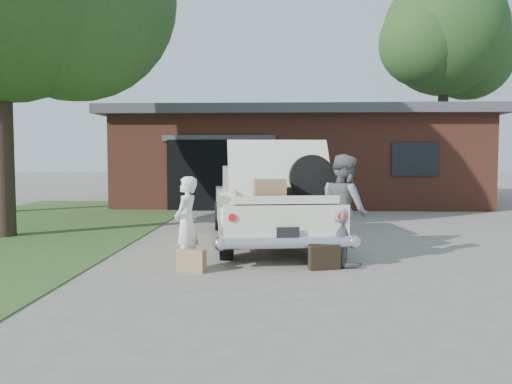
{
  "coord_description": "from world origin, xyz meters",
  "views": [
    {
      "loc": [
        0.43,
        -8.71,
        1.75
      ],
      "look_at": [
        0.0,
        0.6,
        1.1
      ],
      "focal_mm": 38.0,
      "sensor_mm": 36.0,
      "label": 1
    }
  ],
  "objects": [
    {
      "name": "grass_strip",
      "position": [
        -5.5,
        3.0,
        0.01
      ],
      "size": [
        6.0,
        16.0,
        0.02
      ],
      "primitive_type": "cube",
      "color": "#2D4C1E",
      "rests_on": "ground"
    },
    {
      "name": "house",
      "position": [
        0.98,
        11.47,
        1.67
      ],
      "size": [
        12.8,
        7.8,
        3.3
      ],
      "color": "brown",
      "rests_on": "ground"
    },
    {
      "name": "tree_right",
      "position": [
        7.56,
        15.43,
        6.65
      ],
      "size": [
        6.14,
        5.34,
        9.62
      ],
      "color": "#38281E",
      "rests_on": "ground"
    },
    {
      "name": "ground",
      "position": [
        0.0,
        0.0,
        0.0
      ],
      "size": [
        90.0,
        90.0,
        0.0
      ],
      "primitive_type": "plane",
      "color": "gray",
      "rests_on": "ground"
    },
    {
      "name": "woman_left",
      "position": [
        -1.0,
        -0.64,
        0.71
      ],
      "size": [
        0.43,
        0.57,
        1.42
      ],
      "primitive_type": "imported",
      "rotation": [
        0.0,
        0.0,
        -1.75
      ],
      "color": "white",
      "rests_on": "ground"
    },
    {
      "name": "suitcase_left",
      "position": [
        -0.9,
        -0.8,
        0.17
      ],
      "size": [
        0.46,
        0.28,
        0.34
      ],
      "primitive_type": "cube",
      "rotation": [
        0.0,
        0.0,
        -0.35
      ],
      "color": "#A17F52",
      "rests_on": "ground"
    },
    {
      "name": "woman_right",
      "position": [
        1.43,
        -0.11,
        0.88
      ],
      "size": [
        0.95,
        1.05,
        1.75
      ],
      "primitive_type": "imported",
      "rotation": [
        0.0,
        0.0,
        1.98
      ],
      "color": "slate",
      "rests_on": "ground"
    },
    {
      "name": "sedan",
      "position": [
        0.17,
        1.99,
        0.77
      ],
      "size": [
        2.75,
        5.5,
        2.0
      ],
      "rotation": [
        0.0,
        0.0,
        0.14
      ],
      "color": "beige",
      "rests_on": "ground"
    },
    {
      "name": "suitcase_right",
      "position": [
        1.09,
        -0.55,
        0.18
      ],
      "size": [
        0.5,
        0.28,
        0.37
      ],
      "primitive_type": "cube",
      "rotation": [
        0.0,
        0.0,
        0.28
      ],
      "color": "black",
      "rests_on": "ground"
    }
  ]
}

